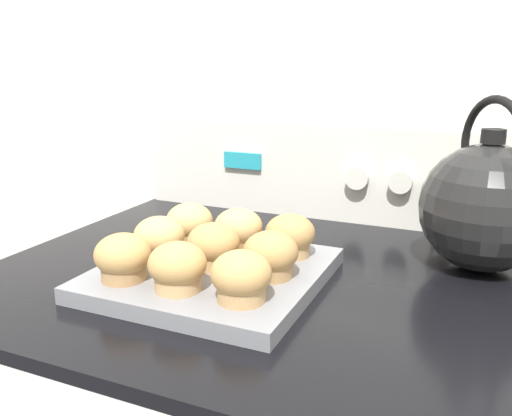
{
  "coord_description": "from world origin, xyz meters",
  "views": [
    {
      "loc": [
        0.28,
        -0.34,
        1.18
      ],
      "look_at": [
        -0.0,
        0.3,
        0.99
      ],
      "focal_mm": 38.0,
      "sensor_mm": 36.0,
      "label": 1
    }
  ],
  "objects": [
    {
      "name": "muffin_r1_c2",
      "position": [
        0.03,
        0.27,
        0.94
      ],
      "size": [
        0.07,
        0.07,
        0.06
      ],
      "color": "#A37A4C",
      "rests_on": "muffin_pan"
    },
    {
      "name": "muffin_r1_c0",
      "position": [
        -0.14,
        0.27,
        0.94
      ],
      "size": [
        0.07,
        0.07,
        0.06
      ],
      "color": "tan",
      "rests_on": "muffin_pan"
    },
    {
      "name": "muffin_r0_c0",
      "position": [
        -0.14,
        0.19,
        0.94
      ],
      "size": [
        0.07,
        0.07,
        0.06
      ],
      "color": "#A37A4C",
      "rests_on": "muffin_pan"
    },
    {
      "name": "muffin_r2_c2",
      "position": [
        0.02,
        0.36,
        0.94
      ],
      "size": [
        0.07,
        0.07,
        0.06
      ],
      "color": "tan",
      "rests_on": "muffin_pan"
    },
    {
      "name": "muffin_r0_c1",
      "position": [
        -0.06,
        0.19,
        0.94
      ],
      "size": [
        0.07,
        0.07,
        0.06
      ],
      "color": "tan",
      "rests_on": "muffin_pan"
    },
    {
      "name": "muffin_r1_c1",
      "position": [
        -0.06,
        0.28,
        0.94
      ],
      "size": [
        0.07,
        0.07,
        0.06
      ],
      "color": "tan",
      "rests_on": "muffin_pan"
    },
    {
      "name": "muffin_r0_c2",
      "position": [
        0.03,
        0.19,
        0.94
      ],
      "size": [
        0.07,
        0.07,
        0.06
      ],
      "color": "tan",
      "rests_on": "muffin_pan"
    },
    {
      "name": "wall_back",
      "position": [
        0.0,
        0.7,
        1.2
      ],
      "size": [
        8.0,
        0.05,
        2.4
      ],
      "color": "silver",
      "rests_on": "ground_plane"
    },
    {
      "name": "tea_kettle",
      "position": [
        0.28,
        0.47,
        0.98
      ],
      "size": [
        0.18,
        0.21,
        0.25
      ],
      "color": "black",
      "rests_on": "stove_range"
    },
    {
      "name": "muffin_r2_c1",
      "position": [
        -0.06,
        0.36,
        0.94
      ],
      "size": [
        0.07,
        0.07,
        0.06
      ],
      "color": "olive",
      "rests_on": "muffin_pan"
    },
    {
      "name": "control_panel",
      "position": [
        0.0,
        0.65,
        0.98
      ],
      "size": [
        0.77,
        0.07,
        0.18
      ],
      "color": "silver",
      "rests_on": "stove_range"
    },
    {
      "name": "muffin_pan",
      "position": [
        -0.06,
        0.27,
        0.9
      ],
      "size": [
        0.29,
        0.29,
        0.02
      ],
      "color": "slate",
      "rests_on": "stove_range"
    },
    {
      "name": "muffin_r2_c0",
      "position": [
        -0.14,
        0.35,
        0.94
      ],
      "size": [
        0.07,
        0.07,
        0.06
      ],
      "color": "#A37A4C",
      "rests_on": "muffin_pan"
    }
  ]
}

